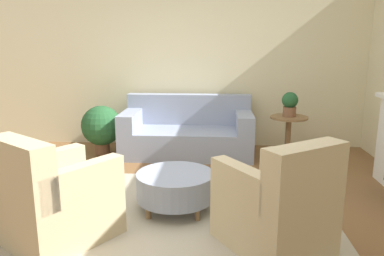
{
  "coord_description": "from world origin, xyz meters",
  "views": [
    {
      "loc": [
        0.42,
        -3.49,
        1.67
      ],
      "look_at": [
        0.15,
        0.55,
        0.75
      ],
      "focal_mm": 35.0,
      "sensor_mm": 36.0,
      "label": 1
    }
  ],
  "objects_px": {
    "couch": "(187,133)",
    "side_table": "(288,130)",
    "armchair_left": "(56,201)",
    "armchair_right": "(278,207)",
    "potted_plant_on_side_table": "(290,103)",
    "ottoman_table": "(175,186)",
    "potted_plant_floor": "(102,126)"
  },
  "relations": [
    {
      "from": "armchair_right",
      "to": "potted_plant_floor",
      "type": "xyz_separation_m",
      "value": [
        -2.25,
        2.61,
        0.06
      ]
    },
    {
      "from": "armchair_right",
      "to": "potted_plant_floor",
      "type": "distance_m",
      "value": 3.45
    },
    {
      "from": "armchair_right",
      "to": "side_table",
      "type": "height_order",
      "value": "armchair_right"
    },
    {
      "from": "armchair_left",
      "to": "side_table",
      "type": "xyz_separation_m",
      "value": [
        2.39,
        2.51,
        0.07
      ]
    },
    {
      "from": "couch",
      "to": "side_table",
      "type": "relative_size",
      "value": 3.05
    },
    {
      "from": "side_table",
      "to": "ottoman_table",
      "type": "bearing_deg",
      "value": -128.58
    },
    {
      "from": "potted_plant_on_side_table",
      "to": "potted_plant_floor",
      "type": "distance_m",
      "value": 2.82
    },
    {
      "from": "armchair_right",
      "to": "potted_plant_on_side_table",
      "type": "bearing_deg",
      "value": 77.87
    },
    {
      "from": "armchair_right",
      "to": "ottoman_table",
      "type": "relative_size",
      "value": 1.36
    },
    {
      "from": "couch",
      "to": "armchair_right",
      "type": "xyz_separation_m",
      "value": [
        0.95,
        -2.72,
        0.06
      ]
    },
    {
      "from": "armchair_right",
      "to": "side_table",
      "type": "xyz_separation_m",
      "value": [
        0.54,
        2.51,
        0.07
      ]
    },
    {
      "from": "armchair_right",
      "to": "ottoman_table",
      "type": "xyz_separation_m",
      "value": [
        -0.91,
        0.69,
        -0.11
      ]
    },
    {
      "from": "armchair_left",
      "to": "side_table",
      "type": "height_order",
      "value": "armchair_left"
    },
    {
      "from": "couch",
      "to": "potted_plant_on_side_table",
      "type": "bearing_deg",
      "value": -7.91
    },
    {
      "from": "armchair_right",
      "to": "side_table",
      "type": "distance_m",
      "value": 2.57
    },
    {
      "from": "couch",
      "to": "armchair_left",
      "type": "xyz_separation_m",
      "value": [
        -0.9,
        -2.72,
        0.06
      ]
    },
    {
      "from": "potted_plant_on_side_table",
      "to": "armchair_left",
      "type": "bearing_deg",
      "value": -133.58
    },
    {
      "from": "armchair_left",
      "to": "armchair_right",
      "type": "xyz_separation_m",
      "value": [
        1.85,
        0.0,
        0.0
      ]
    },
    {
      "from": "armchair_right",
      "to": "side_table",
      "type": "bearing_deg",
      "value": 77.87
    },
    {
      "from": "side_table",
      "to": "armchair_left",
      "type": "bearing_deg",
      "value": -133.58
    },
    {
      "from": "armchair_left",
      "to": "side_table",
      "type": "distance_m",
      "value": 3.47
    },
    {
      "from": "ottoman_table",
      "to": "potted_plant_on_side_table",
      "type": "bearing_deg",
      "value": 51.42
    },
    {
      "from": "couch",
      "to": "ottoman_table",
      "type": "xyz_separation_m",
      "value": [
        0.04,
        -2.03,
        -0.05
      ]
    },
    {
      "from": "armchair_right",
      "to": "potted_plant_on_side_table",
      "type": "xyz_separation_m",
      "value": [
        0.54,
        2.51,
        0.46
      ]
    },
    {
      "from": "armchair_left",
      "to": "potted_plant_on_side_table",
      "type": "xyz_separation_m",
      "value": [
        2.39,
        2.51,
        0.46
      ]
    },
    {
      "from": "armchair_right",
      "to": "couch",
      "type": "bearing_deg",
      "value": 109.2
    },
    {
      "from": "side_table",
      "to": "potted_plant_on_side_table",
      "type": "bearing_deg",
      "value": 45.0
    },
    {
      "from": "potted_plant_floor",
      "to": "armchair_right",
      "type": "bearing_deg",
      "value": -49.18
    },
    {
      "from": "armchair_left",
      "to": "potted_plant_on_side_table",
      "type": "distance_m",
      "value": 3.5
    },
    {
      "from": "side_table",
      "to": "potted_plant_on_side_table",
      "type": "relative_size",
      "value": 1.82
    },
    {
      "from": "armchair_left",
      "to": "side_table",
      "type": "bearing_deg",
      "value": 46.42
    },
    {
      "from": "armchair_left",
      "to": "side_table",
      "type": "relative_size",
      "value": 1.68
    }
  ]
}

